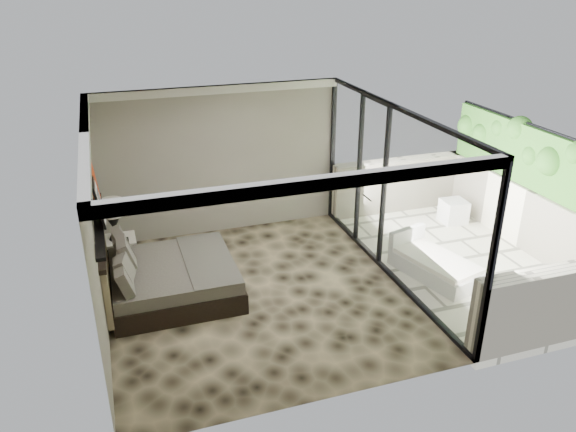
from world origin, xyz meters
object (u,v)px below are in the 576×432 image
object	(u,v)px
lounger	(434,264)
ottoman	(453,211)
table_lamp	(113,214)
bed	(166,277)
nightstand	(121,252)

from	to	relation	value
lounger	ottoman	bearing A→B (deg)	33.67
table_lamp	ottoman	bearing A→B (deg)	-1.95
bed	table_lamp	xyz separation A→B (m)	(-0.67, 1.20, 0.65)
lounger	bed	bearing A→B (deg)	155.31
bed	table_lamp	world-z (taller)	table_lamp
nightstand	ottoman	xyz separation A→B (m)	(6.40, -0.22, -0.03)
bed	nightstand	world-z (taller)	bed
bed	table_lamp	size ratio (longest dim) A/B	2.80
bed	nightstand	distance (m)	1.35
bed	table_lamp	distance (m)	1.52
nightstand	table_lamp	world-z (taller)	table_lamp
ottoman	bed	bearing A→B (deg)	-170.34
table_lamp	ottoman	xyz separation A→B (m)	(6.45, -0.22, -0.74)
table_lamp	ottoman	world-z (taller)	table_lamp
bed	ottoman	world-z (taller)	bed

